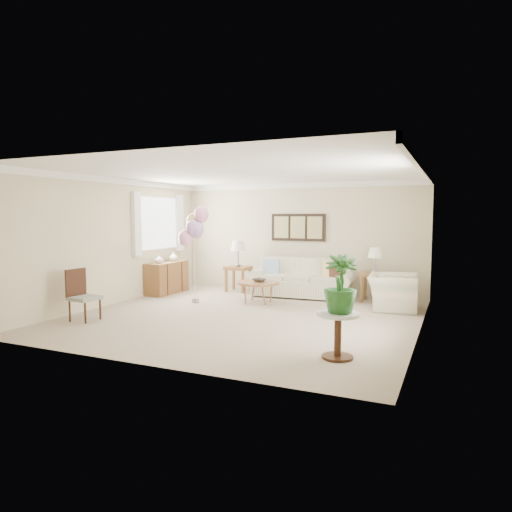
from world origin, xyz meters
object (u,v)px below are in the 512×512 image
Objects in this scene: sofa at (301,281)px; coffee_table at (258,283)px; balloon_cluster at (194,227)px; armchair at (393,292)px; accent_chair at (82,294)px.

sofa is 1.24m from coffee_table.
balloon_cluster is at bearing -138.09° from sofa.
armchair is (2.09, -0.64, -0.00)m from sofa.
balloon_cluster is (0.95, 2.20, 1.13)m from accent_chair.
sofa is 2.18m from armchair.
coffee_table is at bearing -118.70° from sofa.
sofa is 4.72m from accent_chair.
armchair is (2.68, 0.44, -0.07)m from coffee_table.
balloon_cluster reaches higher than accent_chair.
balloon_cluster reaches higher than coffee_table.
sofa is 2.29× the size of armchair.
coffee_table is 0.85× the size of armchair.
coffee_table is 1.79m from balloon_cluster.
accent_chair is at bearing 118.41° from armchair.
coffee_table is 2.72m from armchair.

